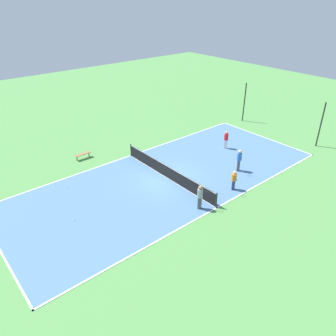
{
  "coord_description": "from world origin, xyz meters",
  "views": [
    {
      "loc": [
        16.43,
        -13.78,
        12.71
      ],
      "look_at": [
        0.0,
        0.0,
        0.9
      ],
      "focal_mm": 35.0,
      "sensor_mm": 36.0,
      "label": 1
    }
  ],
  "objects_px": {
    "player_center_orange": "(234,179)",
    "bench": "(83,155)",
    "player_baseline_gray": "(200,195)",
    "tennis_ball_left_sideline": "(242,164)",
    "player_near_blue": "(239,159)",
    "tennis_ball_far_baseline": "(67,188)",
    "fence_post_back_left": "(244,102)",
    "fence_post_back_right": "(321,125)",
    "tennis_ball_right_alley": "(74,220)",
    "tennis_ball_midcourt": "(236,151)",
    "tennis_net": "(168,172)",
    "player_coach_red": "(226,139)"
  },
  "relations": [
    {
      "from": "tennis_net",
      "to": "player_coach_red",
      "type": "bearing_deg",
      "value": 95.8
    },
    {
      "from": "player_near_blue",
      "to": "player_center_orange",
      "type": "bearing_deg",
      "value": -10.63
    },
    {
      "from": "player_baseline_gray",
      "to": "tennis_ball_left_sideline",
      "type": "bearing_deg",
      "value": 59.32
    },
    {
      "from": "player_baseline_gray",
      "to": "fence_post_back_right",
      "type": "bearing_deg",
      "value": 42.92
    },
    {
      "from": "bench",
      "to": "tennis_ball_far_baseline",
      "type": "relative_size",
      "value": 20.68
    },
    {
      "from": "player_center_orange",
      "to": "bench",
      "type": "bearing_deg",
      "value": -106.35
    },
    {
      "from": "player_coach_red",
      "to": "tennis_ball_right_alley",
      "type": "distance_m",
      "value": 15.25
    },
    {
      "from": "player_baseline_gray",
      "to": "tennis_ball_midcourt",
      "type": "xyz_separation_m",
      "value": [
        -4.07,
        8.59,
        -0.97
      ]
    },
    {
      "from": "player_center_orange",
      "to": "player_near_blue",
      "type": "relative_size",
      "value": 0.82
    },
    {
      "from": "player_near_blue",
      "to": "tennis_ball_right_alley",
      "type": "height_order",
      "value": "player_near_blue"
    },
    {
      "from": "player_center_orange",
      "to": "fence_post_back_left",
      "type": "bearing_deg",
      "value": 172.11
    },
    {
      "from": "tennis_ball_far_baseline",
      "to": "fence_post_back_left",
      "type": "bearing_deg",
      "value": 91.7
    },
    {
      "from": "tennis_ball_left_sideline",
      "to": "player_baseline_gray",
      "type": "bearing_deg",
      "value": -73.36
    },
    {
      "from": "bench",
      "to": "fence_post_back_left",
      "type": "height_order",
      "value": "fence_post_back_left"
    },
    {
      "from": "player_baseline_gray",
      "to": "fence_post_back_left",
      "type": "height_order",
      "value": "fence_post_back_left"
    },
    {
      "from": "player_near_blue",
      "to": "tennis_ball_right_alley",
      "type": "relative_size",
      "value": 26.67
    },
    {
      "from": "bench",
      "to": "player_baseline_gray",
      "type": "bearing_deg",
      "value": -77.8
    },
    {
      "from": "player_coach_red",
      "to": "fence_post_back_right",
      "type": "xyz_separation_m",
      "value": [
        5.0,
        6.77,
        1.1
      ]
    },
    {
      "from": "tennis_ball_left_sideline",
      "to": "fence_post_back_right",
      "type": "height_order",
      "value": "fence_post_back_right"
    },
    {
      "from": "player_near_blue",
      "to": "tennis_ball_far_baseline",
      "type": "xyz_separation_m",
      "value": [
        -6.3,
        -11.5,
        -1.02
      ]
    },
    {
      "from": "tennis_ball_midcourt",
      "to": "fence_post_back_right",
      "type": "distance_m",
      "value": 7.89
    },
    {
      "from": "tennis_ball_far_baseline",
      "to": "tennis_ball_left_sideline",
      "type": "distance_m",
      "value": 13.93
    },
    {
      "from": "player_center_orange",
      "to": "fence_post_back_right",
      "type": "distance_m",
      "value": 11.67
    },
    {
      "from": "tennis_ball_left_sideline",
      "to": "fence_post_back_left",
      "type": "bearing_deg",
      "value": 128.8
    },
    {
      "from": "tennis_ball_far_baseline",
      "to": "tennis_ball_midcourt",
      "type": "distance_m",
      "value": 14.7
    },
    {
      "from": "fence_post_back_right",
      "to": "bench",
      "type": "bearing_deg",
      "value": -123.02
    },
    {
      "from": "tennis_ball_midcourt",
      "to": "fence_post_back_left",
      "type": "bearing_deg",
      "value": 124.7
    },
    {
      "from": "tennis_net",
      "to": "fence_post_back_left",
      "type": "relative_size",
      "value": 2.41
    },
    {
      "from": "tennis_ball_far_baseline",
      "to": "tennis_ball_left_sideline",
      "type": "height_order",
      "value": "same"
    },
    {
      "from": "player_center_orange",
      "to": "fence_post_back_left",
      "type": "relative_size",
      "value": 0.36
    },
    {
      "from": "player_near_blue",
      "to": "tennis_ball_midcourt",
      "type": "height_order",
      "value": "player_near_blue"
    },
    {
      "from": "tennis_ball_far_baseline",
      "to": "player_baseline_gray",
      "type": "bearing_deg",
      "value": 35.1
    },
    {
      "from": "bench",
      "to": "fence_post_back_left",
      "type": "distance_m",
      "value": 17.88
    },
    {
      "from": "player_baseline_gray",
      "to": "tennis_ball_far_baseline",
      "type": "height_order",
      "value": "player_baseline_gray"
    },
    {
      "from": "player_coach_red",
      "to": "tennis_ball_far_baseline",
      "type": "height_order",
      "value": "player_coach_red"
    },
    {
      "from": "tennis_net",
      "to": "tennis_ball_far_baseline",
      "type": "bearing_deg",
      "value": -119.18
    },
    {
      "from": "bench",
      "to": "fence_post_back_right",
      "type": "distance_m",
      "value": 21.01
    },
    {
      "from": "player_center_orange",
      "to": "player_near_blue",
      "type": "height_order",
      "value": "player_near_blue"
    },
    {
      "from": "fence_post_back_right",
      "to": "player_baseline_gray",
      "type": "bearing_deg",
      "value": -89.75
    },
    {
      "from": "tennis_ball_far_baseline",
      "to": "tennis_ball_midcourt",
      "type": "height_order",
      "value": "same"
    },
    {
      "from": "player_coach_red",
      "to": "tennis_ball_left_sideline",
      "type": "height_order",
      "value": "player_coach_red"
    },
    {
      "from": "player_baseline_gray",
      "to": "fence_post_back_left",
      "type": "relative_size",
      "value": 0.42
    },
    {
      "from": "tennis_ball_right_alley",
      "to": "fence_post_back_right",
      "type": "distance_m",
      "value": 22.43
    },
    {
      "from": "tennis_net",
      "to": "tennis_ball_far_baseline",
      "type": "relative_size",
      "value": 146.05
    },
    {
      "from": "player_center_orange",
      "to": "tennis_ball_left_sideline",
      "type": "bearing_deg",
      "value": 165.29
    },
    {
      "from": "tennis_ball_right_alley",
      "to": "fence_post_back_left",
      "type": "relative_size",
      "value": 0.02
    },
    {
      "from": "player_baseline_gray",
      "to": "player_near_blue",
      "type": "bearing_deg",
      "value": 58.24
    },
    {
      "from": "player_coach_red",
      "to": "player_center_orange",
      "type": "bearing_deg",
      "value": -76.83
    },
    {
      "from": "tennis_net",
      "to": "fence_post_back_left",
      "type": "distance_m",
      "value": 14.86
    },
    {
      "from": "player_baseline_gray",
      "to": "bench",
      "type": "bearing_deg",
      "value": 144.88
    }
  ]
}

